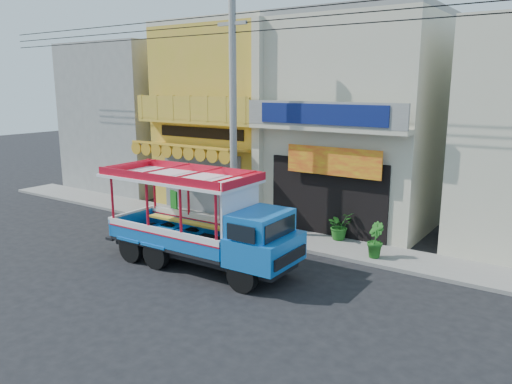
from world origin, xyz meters
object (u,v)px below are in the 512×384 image
(songthaew_truck, at_px, (212,224))
(green_sign, at_px, (174,202))
(utility_pole, at_px, (236,99))
(potted_plant_a, at_px, (340,226))
(potted_plant_b, at_px, (375,240))

(songthaew_truck, distance_m, green_sign, 7.24)
(utility_pole, xyz_separation_m, potted_plant_a, (3.51, 1.39, -4.41))
(utility_pole, xyz_separation_m, potted_plant_b, (5.23, 0.30, -4.35))
(songthaew_truck, relative_size, potted_plant_b, 5.74)
(songthaew_truck, xyz_separation_m, green_sign, (-5.71, 4.34, -0.95))
(utility_pole, distance_m, songthaew_truck, 5.09)
(songthaew_truck, height_order, potted_plant_b, songthaew_truck)
(potted_plant_a, relative_size, potted_plant_b, 0.89)
(songthaew_truck, xyz_separation_m, potted_plant_a, (2.01, 4.69, -0.83))
(songthaew_truck, xyz_separation_m, potted_plant_b, (3.74, 3.60, -0.77))
(green_sign, bearing_deg, songthaew_truck, -37.25)
(green_sign, bearing_deg, potted_plant_a, 2.53)
(potted_plant_a, bearing_deg, potted_plant_b, -93.11)
(utility_pole, bearing_deg, green_sign, 166.10)
(songthaew_truck, distance_m, potted_plant_a, 5.17)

